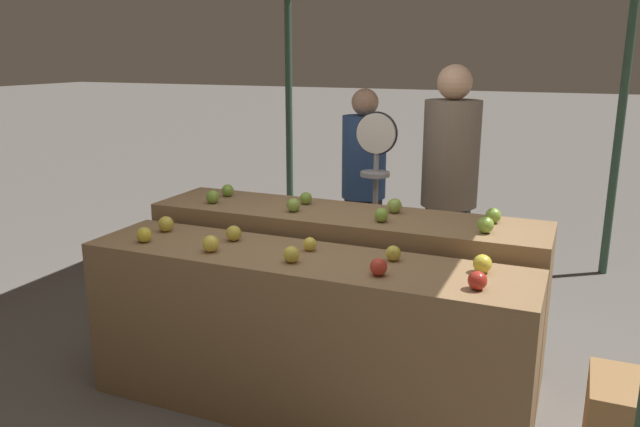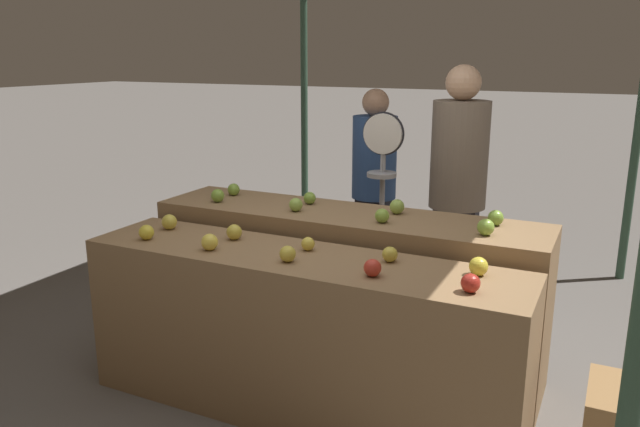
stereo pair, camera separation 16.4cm
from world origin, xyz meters
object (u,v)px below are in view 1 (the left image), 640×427
(produce_scale, at_px, (376,172))
(person_vendor_at_scale, at_px, (450,177))
(person_customer_left, at_px, (364,175))
(wooden_crate_side, at_px, (635,427))

(produce_scale, bearing_deg, person_vendor_at_scale, 34.64)
(person_vendor_at_scale, bearing_deg, produce_scale, 32.67)
(person_customer_left, height_order, wooden_crate_side, person_customer_left)
(person_vendor_at_scale, height_order, wooden_crate_side, person_vendor_at_scale)
(produce_scale, height_order, person_vendor_at_scale, person_vendor_at_scale)
(produce_scale, relative_size, person_vendor_at_scale, 0.83)
(person_vendor_at_scale, xyz_separation_m, wooden_crate_side, (1.18, -1.38, -0.83))
(produce_scale, bearing_deg, wooden_crate_side, -33.51)
(person_vendor_at_scale, distance_m, wooden_crate_side, 2.00)
(person_customer_left, relative_size, wooden_crate_side, 3.80)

